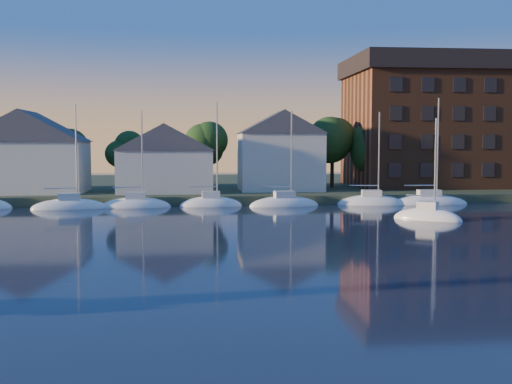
{
  "coord_description": "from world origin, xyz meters",
  "views": [
    {
      "loc": [
        -3.0,
        -19.8,
        6.82
      ],
      "look_at": [
        1.25,
        22.0,
        3.62
      ],
      "focal_mm": 45.0,
      "sensor_mm": 36.0,
      "label": 1
    }
  ],
  "objects": [
    {
      "name": "ground",
      "position": [
        0.0,
        0.0,
        0.0
      ],
      "size": [
        260.0,
        260.0,
        0.0
      ],
      "primitive_type": "plane",
      "color": "black",
      "rests_on": "ground"
    },
    {
      "name": "shoreline_land",
      "position": [
        0.0,
        75.0,
        0.0
      ],
      "size": [
        160.0,
        50.0,
        2.0
      ],
      "primitive_type": "cube",
      "color": "#384226",
      "rests_on": "ground"
    },
    {
      "name": "wooden_dock",
      "position": [
        0.0,
        52.0,
        0.0
      ],
      "size": [
        120.0,
        3.0,
        1.0
      ],
      "primitive_type": "cube",
      "color": "brown",
      "rests_on": "ground"
    },
    {
      "name": "clubhouse_west",
      "position": [
        -22.0,
        58.0,
        5.93
      ],
      "size": [
        13.65,
        9.45,
        9.64
      ],
      "color": "beige",
      "rests_on": "shoreline_land"
    },
    {
      "name": "clubhouse_centre",
      "position": [
        -6.0,
        57.0,
        5.13
      ],
      "size": [
        11.55,
        8.4,
        8.08
      ],
      "color": "beige",
      "rests_on": "shoreline_land"
    },
    {
      "name": "clubhouse_east",
      "position": [
        8.0,
        59.0,
        6.0
      ],
      "size": [
        10.5,
        8.4,
        9.8
      ],
      "color": "beige",
      "rests_on": "shoreline_land"
    },
    {
      "name": "condo_block",
      "position": [
        34.0,
        64.95,
        9.79
      ],
      "size": [
        31.0,
        17.0,
        17.4
      ],
      "color": "brown",
      "rests_on": "shoreline_land"
    },
    {
      "name": "tree_line",
      "position": [
        2.0,
        63.0,
        7.18
      ],
      "size": [
        93.4,
        5.4,
        8.9
      ],
      "color": "#352418",
      "rests_on": "shoreline_land"
    },
    {
      "name": "moored_fleet",
      "position": [
        -8.0,
        49.0,
        0.1
      ],
      "size": [
        71.5,
        2.4,
        12.05
      ],
      "color": "white",
      "rests_on": "ground"
    },
    {
      "name": "drifting_sailboat_right",
      "position": [
        17.94,
        35.11,
        0.1
      ],
      "size": [
        6.2,
        5.35,
        10.12
      ],
      "rotation": [
        0.0,
        0.0,
        -0.64
      ],
      "color": "white",
      "rests_on": "ground"
    }
  ]
}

